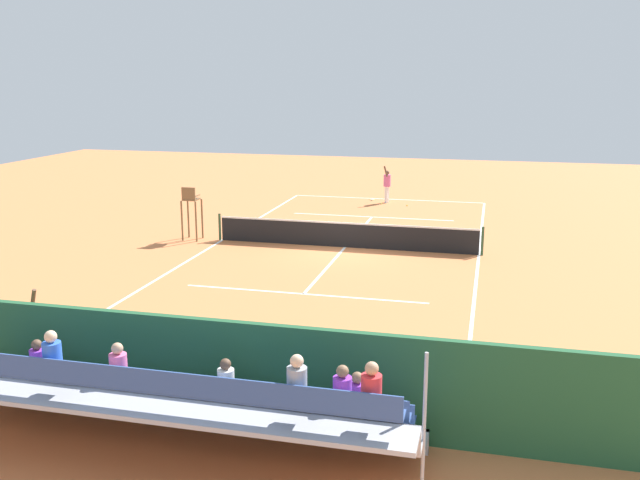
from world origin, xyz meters
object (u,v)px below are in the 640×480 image
Objects in this scene: tennis_net at (345,234)px; umpire_chair at (191,207)px; tennis_ball_near at (407,205)px; tennis_ball_far at (381,204)px; line_judge at (27,332)px; equipment_bag at (245,398)px; tennis_player at (387,183)px; courtside_bench at (333,387)px; bleacher_stand at (169,402)px; tennis_racket at (372,199)px.

umpire_chair is at bearing 2.05° from tennis_net.
tennis_ball_far is at bearing -7.77° from tennis_ball_near.
tennis_ball_far is 0.03× the size of line_judge.
tennis_ball_near and tennis_ball_far have the same top height.
equipment_bag is at bearing 88.84° from tennis_ball_near.
tennis_net is at bearing -86.65° from equipment_bag.
courtside_bench is at bearing 96.04° from tennis_player.
bleacher_stand is 137.27× the size of tennis_ball_far.
line_judge is (5.04, -0.27, 0.84)m from equipment_bag.
courtside_bench is 0.93× the size of tennis_player.
courtside_bench is 1.81m from equipment_bag.
equipment_bag is at bearing 93.74° from tennis_racket.
line_judge reaches higher than tennis_ball_near.
umpire_chair is 14.96m from equipment_bag.
line_judge is (3.48, 23.74, 1.00)m from tennis_racket.
equipment_bag reaches higher than tennis_ball_far.
tennis_ball_far is at bearing -100.48° from line_judge.
tennis_player reaches higher than equipment_bag.
bleacher_stand is at bearing 90.12° from tennis_player.
umpire_chair is 13.06m from line_judge.
tennis_net is 156.06× the size of tennis_ball_near.
tennis_racket is 1.38m from tennis_ball_far.
umpire_chair is 12.10m from tennis_ball_near.
tennis_racket is at bearing -37.57° from tennis_player.
umpire_chair is at bearing -56.15° from courtside_bench.
courtside_bench is 3.16× the size of tennis_racket.
line_judge is at bearing 76.18° from tennis_ball_near.
tennis_ball_far is at bearing 69.45° from tennis_player.
line_judge is (4.36, 23.06, 0.00)m from tennis_player.
tennis_net is 18.11× the size of tennis_racket.
bleacher_stand reaches higher than tennis_ball_near.
line_judge reaches higher than tennis_ball_far.
equipment_bag is at bearing -107.81° from bleacher_stand.
tennis_player is at bearing -121.83° from umpire_chair.
bleacher_stand reaches higher than umpire_chair.
tennis_ball_near is (-7.44, -9.46, -1.28)m from umpire_chair.
line_judge is (4.26, 13.13, 0.51)m from tennis_net.
umpire_chair reaches higher than tennis_ball_near.
umpire_chair is 32.42× the size of tennis_ball_near.
umpire_chair is at bearing 51.80° from tennis_ball_near.
courtside_bench is 0.93× the size of line_judge.
tennis_racket is 0.30× the size of line_judge.
tennis_racket is (3.34, -23.88, -0.54)m from courtside_bench.
equipment_bag is 24.06m from tennis_racket.
bleacher_stand is at bearing 92.07° from tennis_racket.
tennis_net reaches higher than courtside_bench.
tennis_ball_far is (0.88, -22.82, -0.15)m from equipment_bag.
line_judge is at bearing -26.82° from bleacher_stand.
tennis_ball_near is at bearing 145.90° from tennis_racket.
courtside_bench reaches higher than tennis_ball_far.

